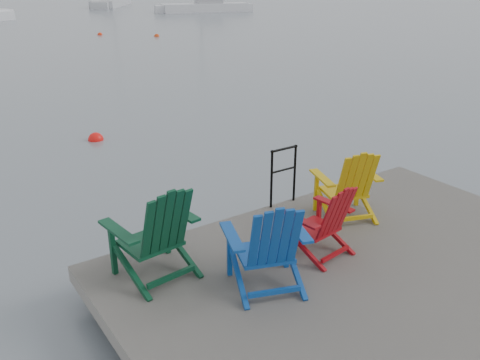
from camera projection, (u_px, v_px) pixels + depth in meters
ground at (395, 321)px, 5.92m from camera, size 400.00×400.00×0.00m
dock at (399, 296)px, 5.79m from camera, size 6.00×5.00×1.40m
handrail at (283, 170)px, 7.53m from camera, size 0.48×0.04×0.90m
chair_green at (156, 231)px, 5.68m from camera, size 1.00×0.93×1.16m
chair_blue at (268, 244)px, 5.47m from camera, size 1.05×1.01×1.11m
chair_red at (324, 219)px, 6.17m from camera, size 0.84×0.78×0.96m
chair_yellow at (349, 183)px, 7.09m from camera, size 1.01×0.96×1.06m
sailboat_mid at (112, 3)px, 59.29m from camera, size 7.77×9.70×13.57m
sailboat_far at (205, 8)px, 50.82m from camera, size 8.81×4.21×11.76m
buoy_a at (96, 140)px, 12.28m from camera, size 0.37×0.37×0.37m
buoy_c at (157, 36)px, 31.71m from camera, size 0.33×0.33×0.33m
buoy_d at (100, 35)px, 32.50m from camera, size 0.32×0.32×0.32m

